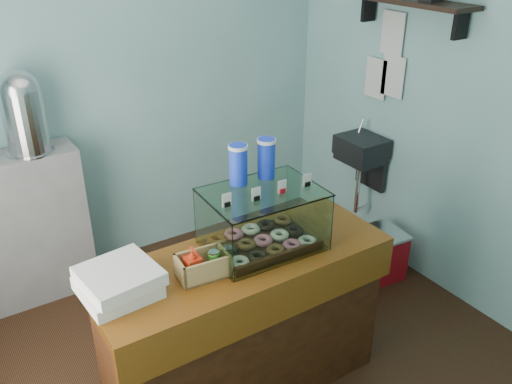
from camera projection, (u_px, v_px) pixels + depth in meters
ground at (223, 358)px, 3.41m from camera, size 3.50×3.50×0.00m
room_shell at (217, 93)px, 2.66m from camera, size 3.54×3.04×2.82m
counter at (243, 323)px, 3.02m from camera, size 1.60×0.60×0.90m
back_shelf at (12, 232)px, 3.72m from camera, size 1.00×0.32×1.10m
display_case at (260, 215)px, 2.86m from camera, size 0.62×0.46×0.55m
condiment_crate at (201, 265)px, 2.64m from camera, size 0.26×0.17×0.18m
pastry_boxes at (118, 282)px, 2.51m from camera, size 0.37×0.37×0.13m
coffee_urn at (23, 110)px, 3.44m from camera, size 0.30×0.30×0.55m
red_cooler at (374, 255)px, 4.11m from camera, size 0.46×0.37×0.38m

